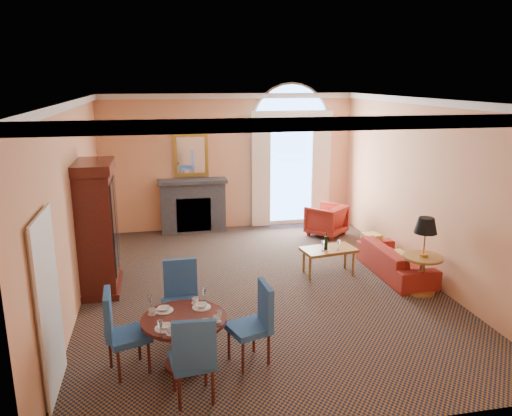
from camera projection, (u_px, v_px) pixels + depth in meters
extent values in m
plane|color=black|center=(262.00, 287.00, 8.69)|extent=(7.50, 7.50, 0.00)
cube|color=#ECA270|center=(229.00, 162.00, 11.85)|extent=(6.00, 0.04, 3.20)
cube|color=#ECA270|center=(73.00, 207.00, 7.72)|extent=(0.04, 7.50, 3.20)
cube|color=#ECA270|center=(427.00, 190.00, 8.87)|extent=(0.04, 7.50, 3.20)
cube|color=silver|center=(262.00, 100.00, 7.89)|extent=(6.00, 7.50, 0.04)
cube|color=silver|center=(262.00, 104.00, 7.91)|extent=(6.00, 7.50, 0.12)
cube|color=silver|center=(49.00, 308.00, 5.59)|extent=(0.08, 0.90, 2.06)
cube|color=#3F434A|center=(193.00, 207.00, 11.74)|extent=(1.50, 0.40, 1.20)
cube|color=#3F434A|center=(192.00, 180.00, 11.55)|extent=(1.60, 0.46, 0.08)
cube|color=gold|center=(191.00, 155.00, 11.60)|extent=(0.80, 0.04, 1.00)
cube|color=white|center=(191.00, 155.00, 11.58)|extent=(0.64, 0.02, 0.84)
cube|color=silver|center=(290.00, 175.00, 12.21)|extent=(1.90, 0.04, 2.50)
cube|color=#97BDFC|center=(290.00, 175.00, 12.20)|extent=(1.70, 0.02, 2.30)
cylinder|color=silver|center=(291.00, 123.00, 11.89)|extent=(1.90, 0.04, 1.90)
cube|color=silver|center=(261.00, 177.00, 11.95)|extent=(0.45, 0.06, 2.45)
cube|color=silver|center=(321.00, 174.00, 12.24)|extent=(0.45, 0.06, 2.45)
cube|color=silver|center=(292.00, 117.00, 11.74)|extent=(2.00, 0.08, 0.30)
cube|color=#3C130D|center=(98.00, 232.00, 8.37)|extent=(0.57, 1.03, 2.06)
cube|color=#3C130D|center=(92.00, 167.00, 8.09)|extent=(0.64, 1.13, 0.16)
cube|color=#3C130D|center=(102.00, 286.00, 8.61)|extent=(0.64, 1.13, 0.10)
cylinder|color=#3C130D|center=(184.00, 319.00, 6.15)|extent=(1.06, 1.06, 0.04)
cylinder|color=#3C130D|center=(185.00, 344.00, 6.23)|extent=(0.14, 0.14, 0.62)
cylinder|color=#3C130D|center=(186.00, 364.00, 6.30)|extent=(0.53, 0.53, 0.05)
cylinder|color=white|center=(201.00, 307.00, 6.41)|extent=(0.24, 0.24, 0.01)
imported|color=white|center=(201.00, 305.00, 6.40)|extent=(0.15, 0.15, 0.04)
imported|color=white|center=(195.00, 300.00, 6.53)|extent=(0.09, 0.09, 0.07)
cylinder|color=white|center=(164.00, 310.00, 6.32)|extent=(0.24, 0.24, 0.01)
imported|color=white|center=(164.00, 309.00, 6.31)|extent=(0.15, 0.15, 0.04)
imported|color=white|center=(152.00, 311.00, 6.22)|extent=(0.09, 0.09, 0.07)
cylinder|color=white|center=(165.00, 328.00, 5.87)|extent=(0.24, 0.24, 0.01)
imported|color=white|center=(165.00, 326.00, 5.86)|extent=(0.15, 0.15, 0.04)
imported|color=white|center=(171.00, 331.00, 5.73)|extent=(0.09, 0.09, 0.07)
cylinder|color=white|center=(205.00, 324.00, 5.96)|extent=(0.24, 0.24, 0.01)
imported|color=white|center=(205.00, 323.00, 5.95)|extent=(0.15, 0.15, 0.04)
imported|color=white|center=(217.00, 318.00, 6.04)|extent=(0.09, 0.09, 0.07)
cube|color=#23508C|center=(182.00, 304.00, 6.95)|extent=(0.57, 0.57, 0.08)
cube|color=#23508C|center=(180.00, 278.00, 7.08)|extent=(0.47, 0.08, 0.57)
cylinder|color=#3C130D|center=(191.00, 313.00, 7.25)|extent=(0.04, 0.04, 0.43)
cylinder|color=#3C130D|center=(166.00, 318.00, 7.10)|extent=(0.04, 0.04, 0.43)
cylinder|color=#3C130D|center=(199.00, 324.00, 6.93)|extent=(0.04, 0.04, 0.43)
cylinder|color=#3C130D|center=(173.00, 330.00, 6.77)|extent=(0.04, 0.04, 0.43)
cube|color=#23508C|center=(192.00, 360.00, 5.56)|extent=(0.52, 0.52, 0.08)
cube|color=#23508C|center=(194.00, 345.00, 5.29)|extent=(0.48, 0.10, 0.57)
cylinder|color=#3C130D|center=(179.00, 393.00, 5.40)|extent=(0.04, 0.04, 0.43)
cylinder|color=#3C130D|center=(213.00, 387.00, 5.51)|extent=(0.04, 0.04, 0.43)
cylinder|color=#3C130D|center=(174.00, 375.00, 5.74)|extent=(0.04, 0.04, 0.43)
cylinder|color=#3C130D|center=(206.00, 369.00, 5.86)|extent=(0.04, 0.04, 0.43)
cube|color=#23508C|center=(249.00, 328.00, 6.28)|extent=(0.60, 0.60, 0.08)
cube|color=#23508C|center=(266.00, 305.00, 6.23)|extent=(0.11, 0.48, 0.57)
cylinder|color=#3C130D|center=(269.00, 349.00, 6.28)|extent=(0.04, 0.04, 0.43)
cylinder|color=#3C130D|center=(254.00, 337.00, 6.59)|extent=(0.04, 0.04, 0.43)
cylinder|color=#3C130D|center=(243.00, 357.00, 6.10)|extent=(0.04, 0.04, 0.43)
cylinder|color=#3C130D|center=(229.00, 344.00, 6.41)|extent=(0.04, 0.04, 0.43)
cube|color=#23508C|center=(128.00, 336.00, 6.09)|extent=(0.61, 0.61, 0.08)
cube|color=#23508C|center=(108.00, 314.00, 5.98)|extent=(0.09, 0.48, 0.57)
cylinder|color=#3C130D|center=(110.00, 352.00, 6.22)|extent=(0.04, 0.04, 0.43)
cylinder|color=#3C130D|center=(119.00, 366.00, 5.91)|extent=(0.04, 0.04, 0.43)
cylinder|color=#3C130D|center=(139.00, 344.00, 6.40)|extent=(0.04, 0.04, 0.43)
cylinder|color=#3C130D|center=(149.00, 358.00, 6.09)|extent=(0.04, 0.04, 0.43)
imported|color=#A1281D|center=(395.00, 260.00, 9.21)|extent=(0.77, 1.91, 0.55)
imported|color=#A1281D|center=(326.00, 220.00, 11.51)|extent=(1.09, 1.10, 0.72)
cube|color=#9C682E|center=(329.00, 250.00, 9.19)|extent=(1.04, 0.68, 0.05)
cylinder|color=#9C682E|center=(310.00, 268.00, 8.99)|extent=(0.05, 0.05, 0.43)
cylinder|color=#9C682E|center=(353.00, 265.00, 9.15)|extent=(0.05, 0.05, 0.43)
cylinder|color=#9C682E|center=(304.00, 260.00, 9.36)|extent=(0.05, 0.05, 0.43)
cylinder|color=#9C682E|center=(345.00, 257.00, 9.52)|extent=(0.05, 0.05, 0.43)
cylinder|color=#9C682E|center=(423.00, 257.00, 8.33)|extent=(0.65, 0.65, 0.04)
cylinder|color=#9C682E|center=(421.00, 276.00, 8.41)|extent=(0.09, 0.09, 0.61)
cylinder|color=#9C682E|center=(420.00, 291.00, 8.48)|extent=(0.48, 0.48, 0.04)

